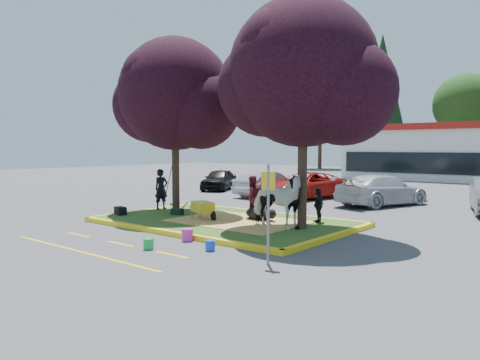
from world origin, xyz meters
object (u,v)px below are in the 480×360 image
Objects in this scene: cow at (276,200)px; bucket_green at (148,244)px; wheelbarrow at (203,207)px; sign_post at (268,204)px; car_black at (219,179)px; calf at (260,213)px; bucket_blue at (210,246)px; bucket_pink at (187,235)px; handler at (161,189)px; car_silver at (267,184)px.

cow is 4.17m from bucket_green.
cow is at bearing 26.77° from wheelbarrow.
sign_post is 18.12m from car_black.
bucket_green is (0.11, -4.82, -0.24)m from calf.
bucket_green is at bearing -42.22° from wheelbarrow.
cow is 3.16m from bucket_blue.
bucket_pink is at bearing 152.32° from sign_post.
bucket_green is 16.55m from car_black.
sign_post is 8.36× the size of bucket_blue.
car_silver is (-0.47, 7.70, -0.28)m from handler.
bucket_green is 0.82× the size of bucket_pink.
sign_post is at bearing -47.00° from calf.
handler is at bearing -172.48° from wheelbarrow.
car_black is at bearing 141.96° from calf.
handler reaches higher than car_silver.
sign_post is at bearing -11.67° from bucket_pink.
car_silver is at bearing 119.86° from bucket_blue.
wheelbarrow is at bearing -95.47° from handler.
bucket_pink is 1.29× the size of bucket_blue.
wheelbarrow is 0.39× the size of car_silver.
cow is 0.49× the size of car_silver.
handler is 0.42× the size of car_black.
sign_post reaches higher than wheelbarrow.
sign_post is 0.59× the size of car_black.
wheelbarrow reaches higher than bucket_pink.
bucket_blue is at bearing 158.82° from sign_post.
wheelbarrow is (-2.87, -0.17, -0.42)m from cow.
bucket_green is 0.07× the size of car_silver.
cow is 1.25× the size of handler.
cow reaches higher than bucket_blue.
car_silver is at bearing 136.00° from wheelbarrow.
cow is at bearing -86.40° from handler.
handler is at bearing -173.47° from calf.
bucket_blue is 0.07× the size of car_silver.
bucket_pink reaches higher than bucket_blue.
sign_post is at bearing -105.70° from handler.
handler is 7.21m from bucket_blue.
calf reaches higher than bucket_pink.
car_silver is (-8.47, 11.62, -0.67)m from sign_post.
car_black reaches higher than bucket_blue.
car_silver is (4.38, -1.13, 0.03)m from car_black.
sign_post is 7.94× the size of bucket_green.
wheelbarrow is at bearing -75.48° from car_black.
calf is at bearing 91.93° from bucket_pink.
bucket_blue is 0.07× the size of car_black.
wheelbarrow is at bearing 132.18° from sign_post.
bucket_pink is 0.09× the size of car_black.
cow reaches higher than handler.
car_black is at bearing 39.22° from handler.
bucket_green is 1.36m from bucket_pink.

